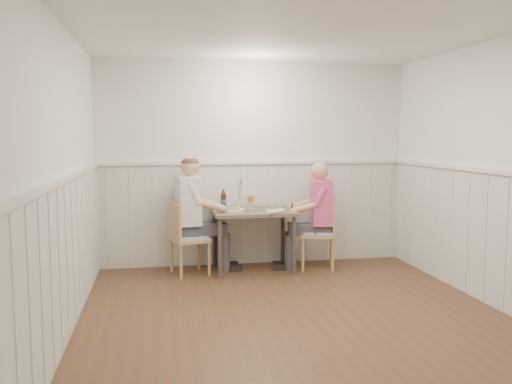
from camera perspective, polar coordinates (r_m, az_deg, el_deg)
The scene contains 16 objects.
ground_plane at distance 5.10m, azimuth 4.34°, elevation -13.17°, with size 4.50×4.50×0.00m, color #4C3521.
room_shell at distance 4.82m, azimuth 4.48°, elevation 4.15°, with size 4.04×4.54×2.60m.
wainscot at distance 5.57m, azimuth 2.62°, elevation -4.18°, with size 4.00×4.49×1.34m.
dining_table at distance 6.67m, azimuth -0.31°, elevation -2.78°, with size 0.99×0.70×0.75m.
chair_right at distance 6.85m, azimuth 6.97°, elevation -3.99°, with size 0.52×0.52×0.90m.
chair_left at distance 6.56m, azimuth -7.43°, elevation -4.58°, with size 0.51×0.51×0.87m.
man_in_pink at distance 6.83m, azimuth 6.55°, elevation -3.31°, with size 0.69×0.49×1.37m.
diner_cream at distance 6.64m, azimuth -6.75°, elevation -3.28°, with size 0.70×0.49×1.45m.
plate_man at distance 6.67m, azimuth 2.01°, elevation -1.79°, with size 0.23×0.23×0.06m.
plate_diner at distance 6.63m, azimuth -2.57°, elevation -1.81°, with size 0.28×0.28×0.07m.
beer_glass_a at distance 6.90m, azimuth -0.63°, elevation -0.76°, with size 0.07×0.07×0.16m.
beer_glass_b at distance 6.82m, azimuth -0.44°, elevation -0.65°, with size 0.08×0.08×0.20m.
beer_bottle at distance 6.82m, azimuth -3.43°, elevation -0.85°, with size 0.07×0.07×0.25m.
rolled_napkin at distance 6.39m, azimuth 1.99°, elevation -2.08°, with size 0.21×0.16×0.05m.
grass_vase at distance 6.92m, azimuth -1.81°, elevation -0.11°, with size 0.05×0.05×0.42m.
gingham_mat at distance 6.80m, azimuth -2.54°, elevation -1.77°, with size 0.41×0.36×0.01m.
Camera 1 is at (-1.22, -4.66, 1.67)m, focal length 38.00 mm.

